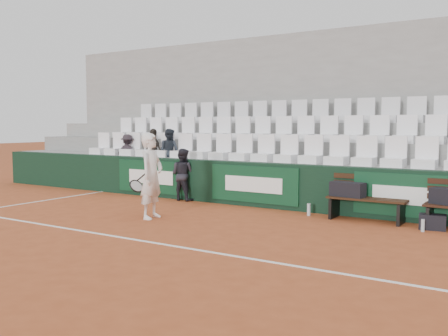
# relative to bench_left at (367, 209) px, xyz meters

# --- Properties ---
(ground) EXTENTS (80.00, 80.00, 0.00)m
(ground) POSITION_rel_bench_left_xyz_m (-2.43, -3.59, -0.23)
(ground) COLOR #AB4D26
(ground) RESTS_ON ground
(court_baseline) EXTENTS (18.00, 0.06, 0.01)m
(court_baseline) POSITION_rel_bench_left_xyz_m (-2.43, -3.59, -0.22)
(court_baseline) COLOR white
(court_baseline) RESTS_ON ground
(back_barrier) EXTENTS (18.00, 0.34, 1.00)m
(back_barrier) POSITION_rel_bench_left_xyz_m (-2.36, 0.40, 0.28)
(back_barrier) COLOR black
(back_barrier) RESTS_ON ground
(grandstand_tier_front) EXTENTS (18.00, 0.95, 1.00)m
(grandstand_tier_front) POSITION_rel_bench_left_xyz_m (-2.43, 1.03, 0.28)
(grandstand_tier_front) COLOR gray
(grandstand_tier_front) RESTS_ON ground
(grandstand_tier_mid) EXTENTS (18.00, 0.95, 1.45)m
(grandstand_tier_mid) POSITION_rel_bench_left_xyz_m (-2.43, 1.98, 0.50)
(grandstand_tier_mid) COLOR gray
(grandstand_tier_mid) RESTS_ON ground
(grandstand_tier_back) EXTENTS (18.00, 0.95, 1.90)m
(grandstand_tier_back) POSITION_rel_bench_left_xyz_m (-2.43, 2.93, 0.72)
(grandstand_tier_back) COLOR gray
(grandstand_tier_back) RESTS_ON ground
(grandstand_rear_wall) EXTENTS (18.00, 0.30, 4.40)m
(grandstand_rear_wall) POSITION_rel_bench_left_xyz_m (-2.43, 3.56, 1.98)
(grandstand_rear_wall) COLOR gray
(grandstand_rear_wall) RESTS_ON ground
(seat_row_front) EXTENTS (11.90, 0.44, 0.63)m
(seat_row_front) POSITION_rel_bench_left_xyz_m (-2.43, 0.86, 1.09)
(seat_row_front) COLOR white
(seat_row_front) RESTS_ON grandstand_tier_front
(seat_row_mid) EXTENTS (11.90, 0.44, 0.63)m
(seat_row_mid) POSITION_rel_bench_left_xyz_m (-2.43, 1.81, 1.54)
(seat_row_mid) COLOR white
(seat_row_mid) RESTS_ON grandstand_tier_mid
(seat_row_back) EXTENTS (11.90, 0.44, 0.63)m
(seat_row_back) POSITION_rel_bench_left_xyz_m (-2.43, 2.76, 1.99)
(seat_row_back) COLOR silver
(seat_row_back) RESTS_ON grandstand_tier_back
(bench_left) EXTENTS (1.50, 0.56, 0.45)m
(bench_left) POSITION_rel_bench_left_xyz_m (0.00, 0.00, 0.00)
(bench_left) COLOR #321C0F
(bench_left) RESTS_ON ground
(sports_bag_left) EXTENTS (0.70, 0.38, 0.28)m
(sports_bag_left) POSITION_rel_bench_left_xyz_m (-0.38, -0.02, 0.37)
(sports_bag_left) COLOR black
(sports_bag_left) RESTS_ON bench_left
(sports_bag_ground) EXTENTS (0.48, 0.34, 0.27)m
(sports_bag_ground) POSITION_rel_bench_left_xyz_m (1.22, -0.17, -0.09)
(sports_bag_ground) COLOR black
(sports_bag_ground) RESTS_ON ground
(water_bottle_near) EXTENTS (0.07, 0.07, 0.25)m
(water_bottle_near) POSITION_rel_bench_left_xyz_m (-1.16, -0.08, -0.10)
(water_bottle_near) COLOR silver
(water_bottle_near) RESTS_ON ground
(water_bottle_far) EXTENTS (0.06, 0.06, 0.22)m
(water_bottle_far) POSITION_rel_bench_left_xyz_m (1.12, -0.46, -0.11)
(water_bottle_far) COLOR #AEBEC5
(water_bottle_far) RESTS_ON ground
(tennis_player) EXTENTS (0.74, 0.67, 1.69)m
(tennis_player) POSITION_rel_bench_left_xyz_m (-3.69, -2.01, 0.62)
(tennis_player) COLOR white
(tennis_player) RESTS_ON ground
(ball_kid) EXTENTS (0.63, 0.50, 1.28)m
(ball_kid) POSITION_rel_bench_left_xyz_m (-4.60, 0.20, 0.41)
(ball_kid) COLOR black
(ball_kid) RESTS_ON ground
(spectator_a) EXTENTS (0.76, 0.58, 1.04)m
(spectator_a) POSITION_rel_bench_left_xyz_m (-7.07, 0.91, 1.29)
(spectator_a) COLOR black
(spectator_a) RESTS_ON grandstand_tier_front
(spectator_b) EXTENTS (0.76, 0.48, 1.20)m
(spectator_b) POSITION_rel_bench_left_xyz_m (-6.12, 0.91, 1.38)
(spectator_b) COLOR #2E2925
(spectator_b) RESTS_ON grandstand_tier_front
(spectator_c) EXTENTS (0.58, 0.46, 1.20)m
(spectator_c) POSITION_rel_bench_left_xyz_m (-5.57, 0.91, 1.37)
(spectator_c) COLOR #202731
(spectator_c) RESTS_ON grandstand_tier_front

